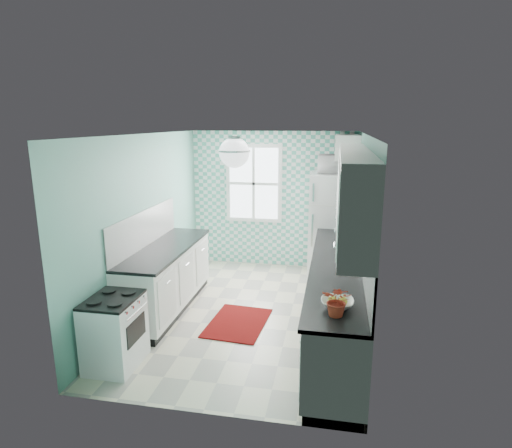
% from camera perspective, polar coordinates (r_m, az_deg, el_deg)
% --- Properties ---
extents(floor, '(3.00, 4.40, 0.02)m').
position_cam_1_polar(floor, '(6.24, -0.89, -11.84)').
color(floor, beige).
rests_on(floor, ground).
extents(ceiling, '(3.00, 4.40, 0.02)m').
position_cam_1_polar(ceiling, '(5.64, -0.99, 11.96)').
color(ceiling, white).
rests_on(ceiling, wall_back).
extents(wall_back, '(3.00, 0.02, 2.50)m').
position_cam_1_polar(wall_back, '(7.95, 2.26, 3.26)').
color(wall_back, '#65A695').
rests_on(wall_back, floor).
extents(wall_front, '(3.00, 0.02, 2.50)m').
position_cam_1_polar(wall_front, '(3.78, -7.75, -8.56)').
color(wall_front, '#65A695').
rests_on(wall_front, floor).
extents(wall_left, '(0.02, 4.40, 2.50)m').
position_cam_1_polar(wall_left, '(6.29, -14.55, 0.09)').
color(wall_left, '#65A695').
rests_on(wall_left, floor).
extents(wall_right, '(0.02, 4.40, 2.50)m').
position_cam_1_polar(wall_right, '(5.72, 14.06, -1.21)').
color(wall_right, '#65A695').
rests_on(wall_right, floor).
extents(accent_wall, '(3.00, 0.01, 2.50)m').
position_cam_1_polar(accent_wall, '(7.92, 2.24, 3.23)').
color(accent_wall, '#4FB29B').
rests_on(accent_wall, wall_back).
extents(window, '(1.04, 0.05, 1.44)m').
position_cam_1_polar(window, '(7.91, -0.29, 5.42)').
color(window, white).
rests_on(window, wall_back).
extents(backsplash_right, '(0.02, 3.60, 0.51)m').
position_cam_1_polar(backsplash_right, '(5.34, 14.02, -2.84)').
color(backsplash_right, white).
rests_on(backsplash_right, wall_right).
extents(backsplash_left, '(0.02, 2.15, 0.51)m').
position_cam_1_polar(backsplash_left, '(6.23, -14.62, -0.57)').
color(backsplash_left, white).
rests_on(backsplash_left, wall_left).
extents(upper_cabinets_right, '(0.33, 3.20, 0.90)m').
position_cam_1_polar(upper_cabinets_right, '(4.99, 12.84, 4.39)').
color(upper_cabinets_right, white).
rests_on(upper_cabinets_right, wall_right).
extents(upper_cabinet_fridge, '(0.40, 0.74, 0.40)m').
position_cam_1_polar(upper_cabinet_fridge, '(7.37, 12.10, 10.01)').
color(upper_cabinet_fridge, white).
rests_on(upper_cabinet_fridge, wall_right).
extents(ceiling_light, '(0.34, 0.34, 0.35)m').
position_cam_1_polar(ceiling_light, '(4.87, -2.90, 9.51)').
color(ceiling_light, silver).
rests_on(ceiling_light, ceiling).
extents(base_cabinets_right, '(0.60, 3.60, 0.90)m').
position_cam_1_polar(base_cabinets_right, '(5.58, 10.59, -10.08)').
color(base_cabinets_right, white).
rests_on(base_cabinets_right, floor).
extents(countertop_right, '(0.63, 3.60, 0.04)m').
position_cam_1_polar(countertop_right, '(5.41, 10.64, -5.50)').
color(countertop_right, black).
rests_on(countertop_right, base_cabinets_right).
extents(base_cabinets_left, '(0.60, 2.15, 0.90)m').
position_cam_1_polar(base_cabinets_left, '(6.33, -11.84, -7.25)').
color(base_cabinets_left, white).
rests_on(base_cabinets_left, floor).
extents(countertop_left, '(0.63, 2.15, 0.04)m').
position_cam_1_polar(countertop_left, '(6.18, -11.92, -3.18)').
color(countertop_left, black).
rests_on(countertop_left, base_cabinets_left).
extents(fridge, '(0.79, 0.78, 1.82)m').
position_cam_1_polar(fridge, '(7.51, 10.15, -0.22)').
color(fridge, white).
rests_on(fridge, floor).
extents(stove, '(0.52, 0.65, 0.78)m').
position_cam_1_polar(stove, '(5.11, -18.34, -13.34)').
color(stove, white).
rests_on(stove, floor).
extents(sink, '(0.51, 0.43, 0.53)m').
position_cam_1_polar(sink, '(6.48, 10.87, -2.23)').
color(sink, silver).
rests_on(sink, countertop_right).
extents(rug, '(0.81, 1.10, 0.02)m').
position_cam_1_polar(rug, '(5.95, -2.45, -13.01)').
color(rug, '#68010F').
rests_on(rug, floor).
extents(dish_towel, '(0.07, 0.21, 0.32)m').
position_cam_1_polar(dish_towel, '(6.28, 7.78, -6.95)').
color(dish_towel, '#58AA93').
rests_on(dish_towel, base_cabinets_right).
extents(fruit_bowl, '(0.31, 0.31, 0.08)m').
position_cam_1_polar(fruit_bowl, '(4.21, 10.79, -10.30)').
color(fruit_bowl, white).
rests_on(fruit_bowl, countertop_right).
extents(potted_plant, '(0.32, 0.29, 0.30)m').
position_cam_1_polar(potted_plant, '(3.98, 10.85, -10.01)').
color(potted_plant, red).
rests_on(potted_plant, countertop_right).
extents(soap_bottle, '(0.08, 0.08, 0.18)m').
position_cam_1_polar(soap_bottle, '(6.47, 11.31, -1.39)').
color(soap_bottle, '#A1AFB7').
rests_on(soap_bottle, countertop_right).
extents(microwave, '(0.56, 0.39, 0.31)m').
position_cam_1_polar(microwave, '(7.33, 10.50, 7.88)').
color(microwave, white).
rests_on(microwave, fridge).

